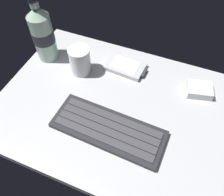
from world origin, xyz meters
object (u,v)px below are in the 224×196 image
Objects in this scene: keyboard at (108,129)px; charger_block at (200,90)px; water_bottle at (43,34)px; handheld_device at (126,67)px; juice_cup at (80,61)px.

charger_block is (19.51, 21.58, 0.39)cm from keyboard.
keyboard is 35.36cm from water_bottle.
charger_block is at bearing -2.89° from handheld_device.
juice_cup is at bearing -153.71° from handheld_device.
juice_cup is (-12.49, -6.17, 3.18)cm from handheld_device.
water_bottle is at bearing 147.64° from keyboard.
charger_block is at bearing 3.74° from water_bottle.
handheld_device is 27.10cm from water_bottle.
water_bottle is (-12.94, 1.83, 5.10)cm from juice_cup.
keyboard is 3.46× the size of juice_cup.
charger_block is (23.13, -1.17, 0.47)cm from handheld_device.
water_bottle is at bearing 171.95° from juice_cup.
water_bottle is (-25.43, -4.34, 8.28)cm from handheld_device.
handheld_device is 0.63× the size of water_bottle.
charger_block is at bearing 8.00° from juice_cup.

